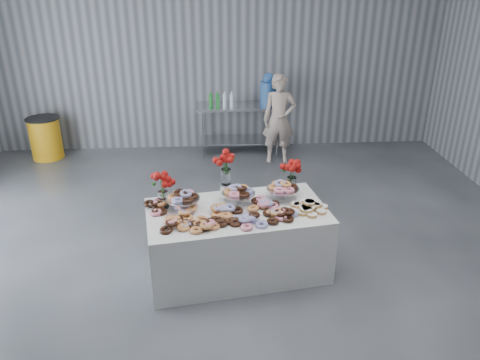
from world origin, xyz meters
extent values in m
plane|color=#33363B|center=(0.00, 0.00, 0.00)|extent=(9.00, 9.00, 0.00)
cube|color=gray|center=(0.00, 4.50, 2.00)|extent=(8.00, 0.04, 4.00)
cube|color=silver|center=(0.11, 0.49, 0.38)|extent=(2.03, 1.27, 0.75)
cube|color=silver|center=(0.38, 4.10, 0.88)|extent=(1.50, 0.60, 0.04)
cube|color=silver|center=(0.38, 4.10, 0.25)|extent=(1.40, 0.55, 0.03)
cylinder|color=silver|center=(-0.27, 3.85, 0.43)|extent=(0.04, 0.04, 0.86)
cylinder|color=silver|center=(1.03, 3.85, 0.43)|extent=(0.04, 0.04, 0.86)
cylinder|color=silver|center=(-0.27, 4.35, 0.43)|extent=(0.04, 0.04, 0.86)
cylinder|color=silver|center=(1.03, 4.35, 0.43)|extent=(0.04, 0.04, 0.86)
cylinder|color=silver|center=(-0.46, 0.56, 0.81)|extent=(0.06, 0.06, 0.12)
cylinder|color=silver|center=(-0.46, 0.56, 0.88)|extent=(0.36, 0.36, 0.01)
cylinder|color=silver|center=(0.14, 0.65, 0.81)|extent=(0.06, 0.06, 0.12)
cylinder|color=silver|center=(0.14, 0.65, 0.88)|extent=(0.36, 0.36, 0.01)
cylinder|color=silver|center=(0.63, 0.72, 0.81)|extent=(0.06, 0.06, 0.12)
cylinder|color=silver|center=(0.63, 0.72, 0.88)|extent=(0.36, 0.36, 0.01)
cylinder|color=white|center=(-0.67, 0.63, 0.84)|extent=(0.11, 0.11, 0.18)
cylinder|color=#1E5919|center=(-0.67, 0.63, 0.97)|extent=(0.04, 0.04, 0.18)
cylinder|color=white|center=(0.76, 0.89, 0.84)|extent=(0.11, 0.11, 0.18)
cylinder|color=#1E5919|center=(0.76, 0.89, 0.97)|extent=(0.04, 0.04, 0.18)
cylinder|color=silver|center=(0.01, 0.83, 0.82)|extent=(0.14, 0.14, 0.15)
cylinder|color=white|center=(0.01, 0.83, 0.99)|extent=(0.11, 0.11, 0.18)
cylinder|color=#1E5919|center=(0.01, 0.83, 1.12)|extent=(0.04, 0.04, 0.18)
cylinder|color=#3A74C7|center=(0.88, 4.10, 1.10)|extent=(0.28, 0.28, 0.40)
sphere|color=#3A74C7|center=(0.88, 4.10, 1.36)|extent=(0.20, 0.20, 0.20)
imported|color=#CC8C93|center=(1.02, 3.67, 0.76)|extent=(0.58, 0.41, 1.51)
cylinder|color=orange|center=(-3.03, 4.10, 0.36)|extent=(0.53, 0.53, 0.71)
cylinder|color=black|center=(-3.03, 4.10, 0.72)|extent=(0.57, 0.57, 0.02)
camera|label=1|loc=(-0.16, -3.87, 3.10)|focal=35.00mm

